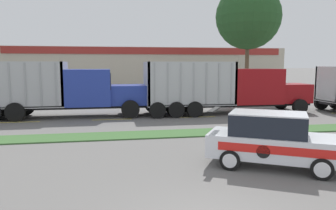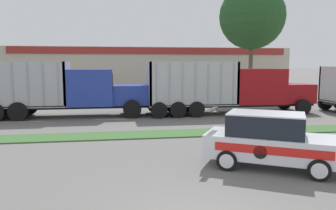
# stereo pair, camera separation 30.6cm
# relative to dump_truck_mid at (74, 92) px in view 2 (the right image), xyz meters

# --- Properties ---
(grass_verge) EXTENTS (120.00, 1.72, 0.06)m
(grass_verge) POSITION_rel_dump_truck_mid_xyz_m (4.41, -6.35, -1.58)
(grass_verge) COLOR #3D6633
(grass_verge) RESTS_ON ground_plane
(centre_line_3) EXTENTS (2.40, 0.14, 0.01)m
(centre_line_3) POSITION_rel_dump_truck_mid_xyz_m (-2.90, -1.49, -1.61)
(centre_line_3) COLOR yellow
(centre_line_3) RESTS_ON ground_plane
(centre_line_4) EXTENTS (2.40, 0.14, 0.01)m
(centre_line_4) POSITION_rel_dump_truck_mid_xyz_m (2.50, -1.49, -1.61)
(centre_line_4) COLOR yellow
(centre_line_4) RESTS_ON ground_plane
(centre_line_5) EXTENTS (2.40, 0.14, 0.01)m
(centre_line_5) POSITION_rel_dump_truck_mid_xyz_m (7.90, -1.49, -1.61)
(centre_line_5) COLOR yellow
(centre_line_5) RESTS_ON ground_plane
(centre_line_6) EXTENTS (2.40, 0.14, 0.01)m
(centre_line_6) POSITION_rel_dump_truck_mid_xyz_m (13.30, -1.49, -1.61)
(centre_line_6) COLOR yellow
(centre_line_6) RESTS_ON ground_plane
(dump_truck_mid) EXTENTS (11.27, 2.75, 3.53)m
(dump_truck_mid) POSITION_rel_dump_truck_mid_xyz_m (0.00, 0.00, 0.00)
(dump_truck_mid) COLOR black
(dump_truck_mid) RESTS_ON ground_plane
(dump_truck_trail) EXTENTS (11.55, 2.85, 3.53)m
(dump_truck_trail) POSITION_rel_dump_truck_mid_xyz_m (11.32, -0.25, 0.01)
(dump_truck_trail) COLOR black
(dump_truck_trail) RESTS_ON ground_plane
(rally_car) EXTENTS (4.56, 3.62, 1.83)m
(rally_car) POSITION_rel_dump_truck_mid_xyz_m (7.63, -11.89, -0.70)
(rally_car) COLOR silver
(rally_car) RESTS_ON ground_plane
(store_building_backdrop) EXTENTS (34.42, 12.10, 5.42)m
(store_building_backdrop) POSITION_rel_dump_truck_mid_xyz_m (7.12, 23.13, 1.10)
(store_building_backdrop) COLOR #BCB29E
(store_building_backdrop) RESTS_ON ground_plane
(tree_behind_centre) EXTENTS (5.89, 5.89, 12.08)m
(tree_behind_centre) POSITION_rel_dump_truck_mid_xyz_m (14.91, 7.07, 6.64)
(tree_behind_centre) COLOR brown
(tree_behind_centre) RESTS_ON ground_plane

